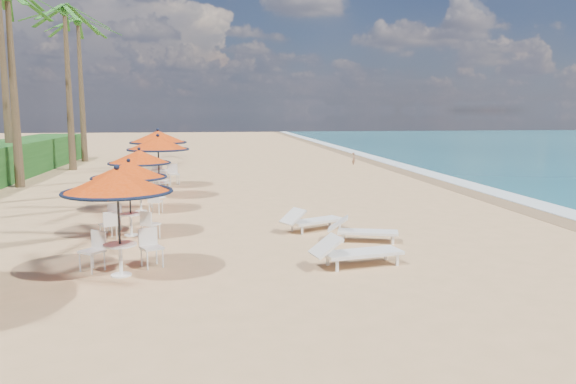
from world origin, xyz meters
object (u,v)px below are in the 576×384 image
lounger_far (311,220)px  station_1 (128,180)px  station_3 (157,149)px  lounger_mid (360,230)px  station_2 (141,163)px  station_4 (159,142)px  lounger_near (354,251)px  station_0 (118,191)px

lounger_far → station_1: bearing=152.9°
station_3 → lounger_mid: station_3 is taller
station_2 → station_4: 6.50m
lounger_mid → station_4: bearing=133.8°
station_1 → lounger_near: station_1 is taller
station_1 → station_2: bearing=91.7°
station_0 → station_4: 14.28m
station_1 → lounger_far: size_ratio=1.07×
station_4 → lounger_mid: bearing=-62.5°
station_0 → station_3: size_ratio=0.92×
lounger_mid → lounger_far: size_ratio=0.96×
lounger_far → station_3: bearing=98.4°
station_3 → station_4: bearing=93.8°
lounger_near → station_2: bearing=114.0°
station_0 → lounger_near: (5.08, -0.06, -1.46)m
station_2 → lounger_near: bearing=-54.8°
station_3 → station_1: bearing=-91.5°
lounger_near → lounger_mid: (0.80, 2.35, -0.04)m
station_1 → lounger_near: size_ratio=0.99×
station_1 → lounger_far: station_1 is taller
station_4 → lounger_mid: size_ratio=1.38×
station_0 → lounger_mid: bearing=21.3°
station_2 → lounger_far: (5.24, -3.98, -1.37)m
station_0 → station_2: size_ratio=1.07×
lounger_far → lounger_mid: bearing=-80.9°
station_2 → lounger_near: size_ratio=1.02×
station_0 → station_4: bearing=91.5°
station_1 → lounger_mid: (6.21, -1.57, -1.28)m
station_4 → station_2: bearing=-90.7°
station_2 → station_0: bearing=-86.7°
lounger_mid → station_1: bearing=-177.9°
station_4 → lounger_near: size_ratio=1.23×
lounger_near → lounger_mid: bearing=60.1°
station_2 → station_1: bearing=-88.3°
station_2 → lounger_mid: (6.32, -5.49, -1.39)m
station_2 → lounger_far: station_2 is taller
station_1 → station_2: size_ratio=0.97×
station_1 → lounger_near: 6.79m
station_0 → lounger_mid: (5.88, 2.29, -1.50)m
station_0 → station_3: (-0.15, 10.89, 0.15)m
lounger_mid → lounger_far: lounger_far is taller
station_0 → lounger_near: size_ratio=1.09×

